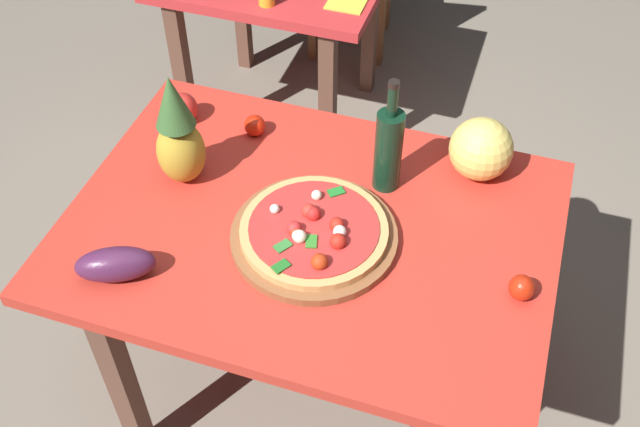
# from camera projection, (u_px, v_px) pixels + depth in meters

# --- Properties ---
(ground_plane) EXTENTS (10.00, 10.00, 0.00)m
(ground_plane) POSITION_uv_depth(u_px,v_px,m) (312.00, 373.00, 2.55)
(ground_plane) COLOR gray
(display_table) EXTENTS (1.30, 0.93, 0.75)m
(display_table) POSITION_uv_depth(u_px,v_px,m) (311.00, 245.00, 2.07)
(display_table) COLOR brown
(display_table) RESTS_ON ground_plane
(pizza_board) EXTENTS (0.44, 0.44, 0.02)m
(pizza_board) POSITION_uv_depth(u_px,v_px,m) (314.00, 237.00, 1.96)
(pizza_board) COLOR brown
(pizza_board) RESTS_ON display_table
(pizza) EXTENTS (0.39, 0.39, 0.06)m
(pizza) POSITION_uv_depth(u_px,v_px,m) (314.00, 230.00, 1.94)
(pizza) COLOR #E2A35D
(pizza) RESTS_ON pizza_board
(wine_bottle) EXTENTS (0.08, 0.08, 0.35)m
(wine_bottle) POSITION_uv_depth(u_px,v_px,m) (388.00, 148.00, 2.02)
(wine_bottle) COLOR black
(wine_bottle) RESTS_ON display_table
(pineapple_left) EXTENTS (0.13, 0.13, 0.35)m
(pineapple_left) POSITION_uv_depth(u_px,v_px,m) (178.00, 135.00, 2.02)
(pineapple_left) COLOR gold
(pineapple_left) RESTS_ON display_table
(melon) EXTENTS (0.18, 0.18, 0.18)m
(melon) POSITION_uv_depth(u_px,v_px,m) (481.00, 149.00, 2.08)
(melon) COLOR #F0D566
(melon) RESTS_ON display_table
(bell_pepper) EXTENTS (0.09, 0.09, 0.10)m
(bell_pepper) POSITION_uv_depth(u_px,v_px,m) (183.00, 108.00, 2.28)
(bell_pepper) COLOR red
(bell_pepper) RESTS_ON display_table
(eggplant) EXTENTS (0.22, 0.17, 0.09)m
(eggplant) POSITION_uv_depth(u_px,v_px,m) (115.00, 264.00, 1.85)
(eggplant) COLOR #4E2244
(eggplant) RESTS_ON display_table
(tomato_at_corner) EXTENTS (0.06, 0.06, 0.06)m
(tomato_at_corner) POSITION_uv_depth(u_px,v_px,m) (255.00, 125.00, 2.24)
(tomato_at_corner) COLOR red
(tomato_at_corner) RESTS_ON display_table
(tomato_near_board) EXTENTS (0.07, 0.07, 0.07)m
(tomato_near_board) POSITION_uv_depth(u_px,v_px,m) (522.00, 288.00, 1.82)
(tomato_near_board) COLOR red
(tomato_near_board) RESTS_ON display_table
(napkin_folded) EXTENTS (0.14, 0.12, 0.01)m
(napkin_folded) POSITION_uv_depth(u_px,v_px,m) (346.00, 3.00, 2.77)
(napkin_folded) COLOR yellow
(napkin_folded) RESTS_ON background_table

